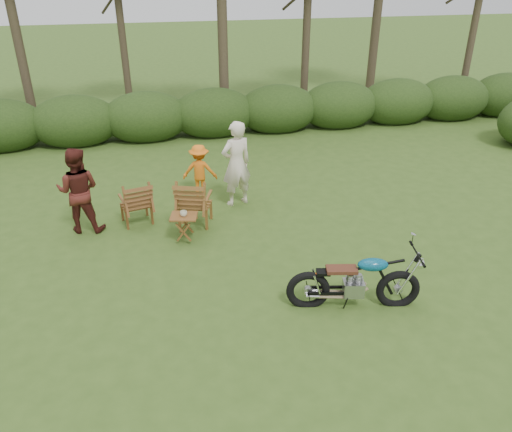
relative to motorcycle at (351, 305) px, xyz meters
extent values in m
plane|color=#334D19|center=(-0.83, -0.09, 0.00)|extent=(80.00, 80.00, 0.00)
cylinder|color=#382A1E|center=(-6.33, 11.01, 3.60)|extent=(0.28, 0.28, 7.20)
cylinder|color=#382A1E|center=(-3.33, 12.11, 3.15)|extent=(0.24, 0.24, 6.30)
cylinder|color=#382A1E|center=(2.67, 11.01, 3.24)|extent=(0.26, 0.26, 6.48)
cylinder|color=#382A1E|center=(8.17, 9.91, 3.42)|extent=(0.24, 0.24, 6.84)
ellipsoid|color=#1E3312|center=(-4.83, 8.91, 0.63)|extent=(2.52, 1.68, 1.51)
ellipsoid|color=#1E3312|center=(-2.83, 8.91, 0.63)|extent=(2.52, 1.68, 1.51)
ellipsoid|color=#1E3312|center=(-0.83, 8.91, 0.63)|extent=(2.52, 1.68, 1.51)
ellipsoid|color=#1E3312|center=(1.17, 8.91, 0.63)|extent=(2.52, 1.68, 1.51)
ellipsoid|color=#1E3312|center=(3.17, 8.91, 0.63)|extent=(2.52, 1.68, 1.51)
ellipsoid|color=#1E3312|center=(5.17, 8.91, 0.63)|extent=(2.52, 1.68, 1.51)
ellipsoid|color=#1E3312|center=(7.17, 8.91, 0.63)|extent=(2.52, 1.68, 1.51)
ellipsoid|color=#1E3312|center=(9.17, 8.91, 0.63)|extent=(2.52, 1.68, 1.51)
imported|color=beige|center=(-2.32, 2.55, 0.58)|extent=(0.17, 0.17, 0.10)
imported|color=beige|center=(-1.06, 3.92, 0.00)|extent=(0.78, 0.63, 1.85)
imported|color=#4D1B16|center=(-4.22, 3.42, 0.00)|extent=(0.93, 0.78, 1.69)
imported|color=orange|center=(-1.78, 4.55, 0.00)|extent=(0.84, 0.60, 1.19)
camera|label=1|loc=(-2.81, -5.76, 4.77)|focal=35.00mm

